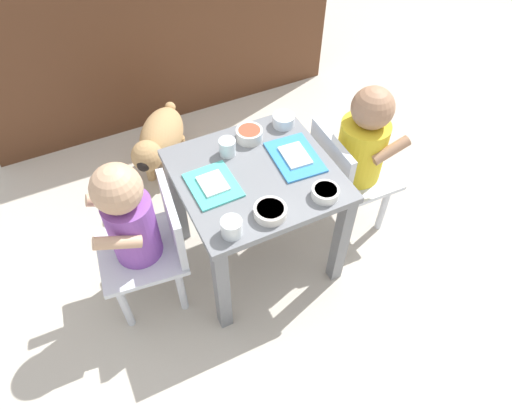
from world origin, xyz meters
TOP-DOWN VIEW (x-y plane):
  - ground_plane at (0.00, 0.00)m, footprint 7.00×7.00m
  - kitchen_cabinet_back at (0.00, 1.16)m, footprint 1.76×0.36m
  - dining_table at (0.00, 0.00)m, footprint 0.52×0.50m
  - seated_child_left at (-0.42, 0.01)m, footprint 0.31×0.31m
  - seated_child_right at (0.42, 0.00)m, footprint 0.29×0.29m
  - dog at (-0.18, 0.61)m, footprint 0.34×0.40m
  - food_tray_left at (-0.15, 0.01)m, footprint 0.15×0.18m
  - food_tray_right at (0.15, 0.01)m, footprint 0.16×0.22m
  - water_cup_left at (-0.05, 0.13)m, footprint 0.06×0.06m
  - water_cup_right at (-0.17, -0.20)m, footprint 0.06×0.06m
  - veggie_bowl_far at (0.15, -0.19)m, footprint 0.09×0.09m
  - veggie_bowl_near at (0.05, 0.16)m, footprint 0.10×0.10m
  - cereal_bowl_left_side at (-0.04, -0.18)m, footprint 0.10×0.10m
  - cereal_bowl_right_side at (0.20, 0.18)m, footprint 0.08×0.08m

SIDE VIEW (x-z plane):
  - ground_plane at x=0.00m, z-range 0.00..0.00m
  - dog at x=-0.18m, z-range 0.05..0.36m
  - dining_table at x=0.00m, z-range 0.14..0.61m
  - seated_child_right at x=0.42m, z-range 0.08..0.75m
  - seated_child_left at x=-0.42m, z-range 0.09..0.75m
  - food_tray_left at x=-0.15m, z-range 0.47..0.48m
  - food_tray_right at x=0.15m, z-range 0.47..0.48m
  - cereal_bowl_left_side at x=-0.04m, z-range 0.47..0.50m
  - veggie_bowl_far at x=0.15m, z-range 0.47..0.50m
  - veggie_bowl_near at x=0.05m, z-range 0.47..0.51m
  - cereal_bowl_right_side at x=0.20m, z-range 0.47..0.51m
  - water_cup_right at x=-0.17m, z-range 0.47..0.52m
  - water_cup_left at x=-0.05m, z-range 0.47..0.52m
  - kitchen_cabinet_back at x=0.00m, z-range 0.00..1.04m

